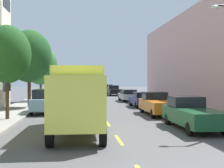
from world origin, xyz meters
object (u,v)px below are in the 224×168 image
(street_tree_farthest, at_px, (41,65))
(parked_wagon_silver, at_px, (128,95))
(parked_pickup_red, at_px, (108,89))
(moving_champagne_sedan, at_px, (99,91))
(street_tree_second, at_px, (7,54))
(parked_pickup_black, at_px, (114,91))
(parked_hatchback_navy, at_px, (141,99))
(parked_suv_sky, at_px, (45,101))
(parked_pickup_forest, at_px, (192,114))
(parked_pickup_orange, at_px, (158,104))
(delivery_box_truck, at_px, (78,95))
(street_tree_third, at_px, (29,56))
(parked_suv_burgundy, at_px, (61,91))
(parked_wagon_charcoal, at_px, (66,90))

(street_tree_farthest, bearing_deg, parked_wagon_silver, -4.80)
(parked_pickup_red, relative_size, moving_champagne_sedan, 1.18)
(street_tree_second, distance_m, parked_pickup_black, 32.86)
(parked_hatchback_navy, xyz_separation_m, parked_suv_sky, (-8.88, -4.17, 0.23))
(parked_pickup_forest, distance_m, parked_pickup_orange, 6.54)
(parked_pickup_orange, bearing_deg, parked_wagon_silver, 89.55)
(parked_pickup_red, distance_m, parked_pickup_orange, 37.69)
(parked_pickup_orange, bearing_deg, parked_pickup_black, 89.76)
(parked_hatchback_navy, bearing_deg, parked_pickup_orange, -91.06)
(delivery_box_truck, bearing_deg, street_tree_third, 109.14)
(street_tree_third, distance_m, parked_suv_burgundy, 19.34)
(street_tree_third, bearing_deg, delivery_box_truck, -70.86)
(parked_pickup_red, bearing_deg, parked_pickup_forest, -89.97)
(delivery_box_truck, height_order, moving_champagne_sedan, delivery_box_truck)
(delivery_box_truck, bearing_deg, parked_suv_sky, 106.51)
(street_tree_farthest, xyz_separation_m, parked_pickup_forest, (10.82, -21.68, -3.65))
(parked_pickup_black, xyz_separation_m, parked_pickup_red, (-0.02, 9.09, 0.00))
(parked_wagon_charcoal, bearing_deg, street_tree_second, -93.33)
(parked_wagon_silver, bearing_deg, street_tree_second, -123.29)
(street_tree_third, bearing_deg, parked_wagon_charcoal, 85.68)
(parked_pickup_black, bearing_deg, parked_pickup_red, 90.10)
(street_tree_farthest, bearing_deg, street_tree_second, -90.00)
(parked_suv_sky, bearing_deg, moving_champagne_sedan, 76.47)
(delivery_box_truck, relative_size, parked_pickup_red, 1.53)
(parked_wagon_charcoal, bearing_deg, street_tree_farthest, -96.14)
(parked_pickup_forest, relative_size, parked_suv_burgundy, 1.11)
(parked_suv_burgundy, bearing_deg, moving_champagne_sedan, 25.60)
(street_tree_farthest, height_order, parked_pickup_orange, street_tree_farthest)
(parked_wagon_silver, distance_m, parked_suv_burgundy, 14.19)
(parked_hatchback_navy, relative_size, parked_pickup_red, 0.76)
(parked_wagon_charcoal, relative_size, parked_pickup_red, 0.89)
(parked_wagon_charcoal, relative_size, parked_wagon_silver, 1.00)
(street_tree_farthest, bearing_deg, parked_pickup_forest, -63.47)
(parked_pickup_black, bearing_deg, street_tree_third, -116.03)
(parked_suv_sky, distance_m, parked_pickup_red, 36.56)
(parked_suv_burgundy, height_order, parked_pickup_orange, parked_suv_burgundy)
(street_tree_second, relative_size, parked_hatchback_navy, 1.51)
(parked_wagon_charcoal, bearing_deg, parked_wagon_silver, -68.04)
(street_tree_third, xyz_separation_m, parked_pickup_orange, (10.69, -6.46, -4.10))
(street_tree_farthest, relative_size, parked_wagon_silver, 1.43)
(parked_hatchback_navy, relative_size, moving_champagne_sedan, 0.90)
(parked_hatchback_navy, relative_size, parked_pickup_orange, 0.76)
(street_tree_second, relative_size, parked_suv_sky, 1.27)
(parked_wagon_charcoal, xyz_separation_m, parked_suv_sky, (-0.27, -33.35, 0.18))
(parked_hatchback_navy, distance_m, parked_pickup_black, 22.21)
(parked_pickup_forest, xyz_separation_m, parked_wagon_silver, (-0.02, 20.77, -0.02))
(delivery_box_truck, relative_size, parked_pickup_forest, 1.53)
(delivery_box_truck, distance_m, parked_wagon_silver, 21.97)
(parked_hatchback_navy, height_order, parked_suv_sky, parked_suv_sky)
(parked_wagon_charcoal, xyz_separation_m, parked_hatchback_navy, (8.61, -29.19, -0.05))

